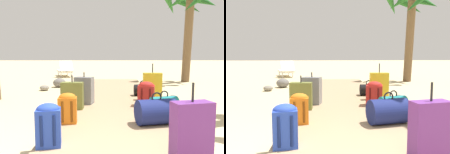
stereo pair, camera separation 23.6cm
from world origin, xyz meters
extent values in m
plane|color=#CCB789|center=(0.00, 3.22, 0.00)|extent=(60.00, 60.00, 0.00)
cube|color=tan|center=(0.00, 4.03, 0.04)|extent=(2.01, 8.06, 0.08)
cylinder|color=black|center=(0.74, 4.36, 0.22)|extent=(0.45, 0.29, 0.28)
torus|color=black|center=(0.74, 4.36, 0.39)|extent=(0.16, 0.03, 0.16)
cube|color=slate|center=(-0.67, 3.43, 0.37)|extent=(0.43, 0.33, 0.58)
cylinder|color=black|center=(-0.67, 3.43, 0.71)|extent=(0.02, 0.02, 0.10)
cube|color=orange|center=(-0.77, 2.04, 0.28)|extent=(0.29, 0.21, 0.41)
ellipsoid|color=orange|center=(-0.77, 2.04, 0.49)|extent=(0.28, 0.20, 0.14)
cylinder|color=#70380C|center=(-0.84, 1.94, 0.28)|extent=(0.04, 0.04, 0.32)
cylinder|color=#70380C|center=(-0.70, 1.95, 0.28)|extent=(0.04, 0.04, 0.32)
cube|color=gold|center=(0.88, 3.83, 0.39)|extent=(0.44, 0.19, 0.63)
cylinder|color=black|center=(0.88, 3.83, 0.82)|extent=(0.02, 0.02, 0.22)
cube|color=olive|center=(-0.84, 2.95, 0.34)|extent=(0.43, 0.22, 0.52)
cylinder|color=black|center=(-0.84, 2.95, 0.67)|extent=(0.02, 0.02, 0.14)
cube|color=#2847B7|center=(-0.84, 1.13, 0.30)|extent=(0.31, 0.26, 0.44)
ellipsoid|color=#2847B7|center=(-0.84, 1.13, 0.52)|extent=(0.30, 0.25, 0.14)
cylinder|color=navy|center=(-0.89, 1.01, 0.30)|extent=(0.04, 0.04, 0.35)
cylinder|color=navy|center=(-0.75, 1.04, 0.30)|extent=(0.04, 0.04, 0.35)
cylinder|color=navy|center=(0.59, 1.96, 0.27)|extent=(0.67, 0.50, 0.39)
torus|color=black|center=(0.59, 1.96, 0.50)|extent=(0.17, 0.06, 0.16)
cube|color=#6B2D84|center=(0.72, 0.80, 0.38)|extent=(0.44, 0.27, 0.60)
cylinder|color=black|center=(0.72, 0.80, 0.78)|extent=(0.02, 0.02, 0.20)
cylinder|color=#197A7F|center=(0.89, 2.72, 0.22)|extent=(0.56, 0.40, 0.29)
torus|color=black|center=(0.89, 2.72, 0.40)|extent=(0.16, 0.06, 0.16)
cube|color=red|center=(0.64, 3.21, 0.29)|extent=(0.38, 0.33, 0.42)
ellipsoid|color=red|center=(0.64, 3.21, 0.50)|extent=(0.36, 0.32, 0.16)
cylinder|color=#5B110F|center=(0.52, 3.11, 0.29)|extent=(0.04, 0.04, 0.34)
cylinder|color=#5B110F|center=(0.68, 3.07, 0.29)|extent=(0.04, 0.04, 0.34)
cylinder|color=brown|center=(2.94, 7.64, 1.62)|extent=(0.32, 0.64, 3.26)
cone|color=#236023|center=(3.65, 7.73, 3.13)|extent=(0.54, 1.49, 0.87)
cone|color=#236023|center=(3.10, 8.15, 3.08)|extent=(1.14, 0.67, 0.87)
cone|color=#236023|center=(2.29, 8.00, 3.12)|extent=(1.03, 1.49, 0.94)
cone|color=#236023|center=(2.51, 7.20, 3.11)|extent=(1.16, 1.15, 0.86)
cone|color=#236023|center=(3.02, 7.04, 3.04)|extent=(1.20, 0.51, 1.05)
cube|color=white|center=(-2.36, 10.06, 0.26)|extent=(1.02, 1.52, 0.08)
cube|color=white|center=(-2.17, 9.50, 0.54)|extent=(0.73, 0.67, 0.49)
cylinder|color=silver|center=(-2.76, 10.52, 0.11)|extent=(0.04, 0.04, 0.22)
cylinder|color=silver|center=(-2.31, 10.67, 0.11)|extent=(0.04, 0.04, 0.22)
cylinder|color=silver|center=(-2.40, 9.46, 0.11)|extent=(0.04, 0.04, 0.22)
cylinder|color=silver|center=(-1.95, 9.61, 0.11)|extent=(0.04, 0.04, 0.22)
ellipsoid|color=gray|center=(-2.15, 5.67, 0.08)|extent=(0.32, 0.32, 0.17)
ellipsoid|color=slate|center=(-1.83, 6.38, 0.15)|extent=(0.54, 0.54, 0.30)
ellipsoid|color=slate|center=(1.42, 4.01, 0.08)|extent=(0.24, 0.24, 0.16)
camera|label=1|loc=(-0.12, -1.52, 1.18)|focal=37.41mm
camera|label=2|loc=(-0.36, -1.51, 1.18)|focal=37.41mm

